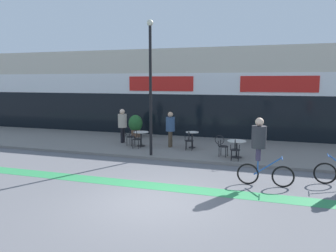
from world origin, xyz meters
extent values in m
plane|color=#5B5B60|center=(0.00, 0.00, 0.00)|extent=(120.00, 120.00, 0.00)
cube|color=slate|center=(0.00, 7.25, 0.06)|extent=(40.00, 5.50, 0.12)
cube|color=beige|center=(0.00, 12.00, 2.56)|extent=(40.00, 4.00, 5.12)
cube|color=black|center=(0.00, 10.03, 1.32)|extent=(38.80, 0.10, 2.40)
cube|color=white|center=(0.00, 10.05, 3.12)|extent=(39.20, 0.14, 1.20)
cube|color=red|center=(-3.24, 9.98, 3.12)|extent=(3.90, 0.08, 0.84)
cube|color=red|center=(3.24, 9.98, 3.12)|extent=(3.90, 0.08, 0.84)
cube|color=#2D844C|center=(0.00, 1.28, 0.00)|extent=(36.00, 0.70, 0.01)
cylinder|color=black|center=(-3.05, 6.50, 0.13)|extent=(0.41, 0.41, 0.02)
cylinder|color=black|center=(-3.05, 6.50, 0.46)|extent=(0.07, 0.07, 0.68)
cylinder|color=silver|center=(-3.05, 6.50, 0.82)|extent=(0.75, 0.75, 0.02)
cylinder|color=black|center=(-0.59, 6.90, 0.13)|extent=(0.34, 0.34, 0.02)
cylinder|color=black|center=(-0.59, 6.90, 0.49)|extent=(0.07, 0.07, 0.74)
cylinder|color=silver|center=(-0.59, 6.90, 0.87)|extent=(0.62, 0.62, 0.02)
cylinder|color=black|center=(1.65, 5.51, 0.13)|extent=(0.43, 0.43, 0.02)
cylinder|color=black|center=(1.65, 5.51, 0.46)|extent=(0.07, 0.07, 0.68)
cylinder|color=silver|center=(1.65, 5.51, 0.81)|extent=(0.78, 0.78, 0.02)
cylinder|color=black|center=(-3.05, 5.95, 0.56)|extent=(0.42, 0.42, 0.03)
cylinder|color=black|center=(-3.20, 6.08, 0.33)|extent=(0.03, 0.03, 0.42)
cylinder|color=black|center=(-2.92, 6.10, 0.33)|extent=(0.03, 0.03, 0.42)
cylinder|color=black|center=(-3.18, 5.80, 0.33)|extent=(0.03, 0.03, 0.42)
cylinder|color=black|center=(-2.90, 5.82, 0.33)|extent=(0.03, 0.03, 0.42)
torus|color=black|center=(-3.04, 5.78, 0.82)|extent=(0.05, 0.41, 0.41)
cylinder|color=black|center=(-3.21, 5.77, 0.68)|extent=(0.03, 0.03, 0.23)
cylinder|color=black|center=(-2.87, 5.79, 0.68)|extent=(0.03, 0.03, 0.23)
cylinder|color=black|center=(-3.60, 6.50, 0.56)|extent=(0.45, 0.45, 0.03)
cylinder|color=black|center=(-3.44, 6.62, 0.33)|extent=(0.03, 0.03, 0.42)
cylinder|color=black|center=(-3.48, 6.34, 0.33)|extent=(0.03, 0.03, 0.42)
cylinder|color=black|center=(-3.72, 6.66, 0.33)|extent=(0.03, 0.03, 0.42)
cylinder|color=black|center=(-3.76, 6.38, 0.33)|extent=(0.03, 0.03, 0.42)
torus|color=black|center=(-3.77, 6.52, 0.82)|extent=(0.41, 0.09, 0.41)
cylinder|color=black|center=(-3.74, 6.69, 0.68)|extent=(0.03, 0.03, 0.23)
cylinder|color=black|center=(-3.79, 6.35, 0.68)|extent=(0.03, 0.03, 0.23)
cylinder|color=black|center=(-0.59, 6.35, 0.56)|extent=(0.44, 0.44, 0.03)
cylinder|color=black|center=(-0.74, 6.47, 0.33)|extent=(0.03, 0.03, 0.42)
cylinder|color=black|center=(-0.46, 6.50, 0.33)|extent=(0.03, 0.03, 0.42)
cylinder|color=black|center=(-0.71, 6.19, 0.33)|extent=(0.03, 0.03, 0.42)
cylinder|color=black|center=(-0.44, 6.22, 0.33)|extent=(0.03, 0.03, 0.42)
torus|color=black|center=(-0.57, 6.18, 0.82)|extent=(0.07, 0.41, 0.41)
cylinder|color=black|center=(-0.74, 6.16, 0.68)|extent=(0.03, 0.03, 0.23)
cylinder|color=black|center=(-0.40, 6.19, 0.68)|extent=(0.03, 0.03, 0.23)
cylinder|color=black|center=(1.65, 4.96, 0.56)|extent=(0.42, 0.42, 0.03)
cylinder|color=black|center=(1.50, 5.09, 0.33)|extent=(0.03, 0.03, 0.42)
cylinder|color=black|center=(1.78, 5.10, 0.33)|extent=(0.03, 0.03, 0.42)
cylinder|color=black|center=(1.51, 4.81, 0.33)|extent=(0.03, 0.03, 0.42)
cylinder|color=black|center=(1.79, 4.82, 0.33)|extent=(0.03, 0.03, 0.42)
torus|color=black|center=(1.65, 4.79, 0.82)|extent=(0.05, 0.41, 0.41)
cylinder|color=black|center=(1.48, 4.78, 0.68)|extent=(0.03, 0.03, 0.23)
cylinder|color=black|center=(1.82, 4.80, 0.68)|extent=(0.03, 0.03, 0.23)
cylinder|color=black|center=(1.10, 5.51, 0.56)|extent=(0.45, 0.45, 0.03)
cylinder|color=black|center=(1.25, 5.63, 0.33)|extent=(0.03, 0.03, 0.42)
cylinder|color=black|center=(1.22, 5.35, 0.33)|extent=(0.03, 0.03, 0.42)
cylinder|color=black|center=(0.97, 5.66, 0.33)|extent=(0.03, 0.03, 0.42)
cylinder|color=black|center=(0.94, 5.38, 0.33)|extent=(0.03, 0.03, 0.42)
torus|color=black|center=(0.93, 5.53, 0.82)|extent=(0.41, 0.08, 0.41)
cylinder|color=black|center=(0.95, 5.70, 0.68)|extent=(0.03, 0.03, 0.23)
cylinder|color=black|center=(0.91, 5.36, 0.68)|extent=(0.03, 0.03, 0.23)
cylinder|color=brown|center=(-4.38, 8.90, 0.34)|extent=(0.50, 0.50, 0.44)
ellipsoid|color=#28662D|center=(-4.38, 8.90, 0.90)|extent=(0.79, 0.79, 0.95)
cylinder|color=black|center=(-1.90, 4.81, 2.84)|extent=(0.12, 0.12, 5.43)
sphere|color=beige|center=(-1.90, 4.81, 5.63)|extent=(0.26, 0.26, 0.26)
torus|color=black|center=(3.40, 2.37, 0.34)|extent=(0.69, 0.07, 0.69)
torus|color=black|center=(2.33, 2.36, 0.34)|extent=(0.69, 0.07, 0.69)
cylinder|color=#23519E|center=(2.92, 2.37, 0.63)|extent=(0.82, 0.06, 0.62)
cylinder|color=#23519E|center=(2.63, 2.36, 0.58)|extent=(0.04, 0.04, 0.48)
cylinder|color=#23519E|center=(3.35, 2.37, 0.93)|extent=(0.04, 0.48, 0.03)
cylinder|color=#382D47|center=(2.63, 2.45, 1.01)|extent=(0.16, 0.16, 0.38)
cylinder|color=#382D47|center=(2.63, 2.27, 1.01)|extent=(0.16, 0.16, 0.38)
cylinder|color=#2D2D33|center=(2.63, 2.36, 1.55)|extent=(0.46, 0.46, 0.69)
sphere|color=beige|center=(2.63, 2.36, 2.03)|extent=(0.26, 0.26, 0.26)
torus|color=black|center=(4.69, 3.15, 0.35)|extent=(0.70, 0.10, 0.70)
cylinder|color=#23519E|center=(4.74, 3.14, 0.95)|extent=(0.06, 0.48, 0.03)
cylinder|color=#4C3D2D|center=(-1.64, 6.69, 0.51)|extent=(0.15, 0.15, 0.77)
cylinder|color=#4C3D2D|center=(-1.64, 6.85, 0.51)|extent=(0.15, 0.15, 0.77)
cylinder|color=#334C70|center=(-1.64, 6.77, 1.23)|extent=(0.44, 0.44, 0.67)
sphere|color=tan|center=(-1.64, 6.77, 1.69)|extent=(0.25, 0.25, 0.25)
cylinder|color=black|center=(-4.31, 7.00, 0.52)|extent=(0.17, 0.17, 0.79)
cylinder|color=black|center=(-4.32, 7.17, 0.52)|extent=(0.17, 0.17, 0.79)
cylinder|color=#B2A38E|center=(-4.32, 7.08, 1.26)|extent=(0.48, 0.48, 0.69)
sphere|color=beige|center=(-4.32, 7.08, 1.73)|extent=(0.26, 0.26, 0.26)
camera|label=1|loc=(3.00, -8.06, 3.29)|focal=35.00mm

